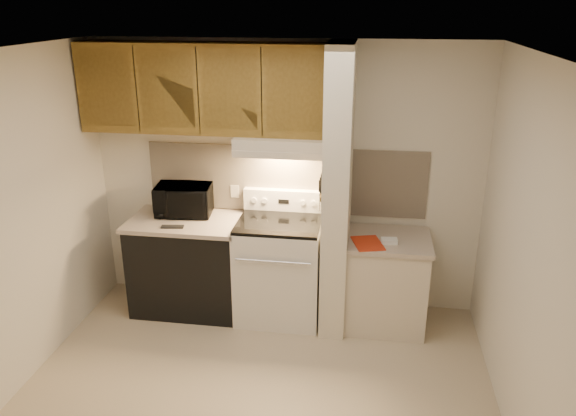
# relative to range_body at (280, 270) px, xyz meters

# --- Properties ---
(floor) EXTENTS (3.60, 3.60, 0.00)m
(floor) POSITION_rel_range_body_xyz_m (0.00, -1.16, -0.46)
(floor) COLOR #C1AF91
(floor) RESTS_ON ground
(ceiling) EXTENTS (3.60, 3.60, 0.00)m
(ceiling) POSITION_rel_range_body_xyz_m (0.00, -1.16, 2.04)
(ceiling) COLOR white
(ceiling) RESTS_ON wall_back
(wall_back) EXTENTS (3.60, 2.50, 0.02)m
(wall_back) POSITION_rel_range_body_xyz_m (0.00, 0.34, 0.79)
(wall_back) COLOR beige
(wall_back) RESTS_ON floor
(wall_left) EXTENTS (0.02, 3.00, 2.50)m
(wall_left) POSITION_rel_range_body_xyz_m (-1.80, -1.16, 0.79)
(wall_left) COLOR beige
(wall_left) RESTS_ON floor
(wall_right) EXTENTS (0.02, 3.00, 2.50)m
(wall_right) POSITION_rel_range_body_xyz_m (1.80, -1.16, 0.79)
(wall_right) COLOR beige
(wall_right) RESTS_ON floor
(backsplash) EXTENTS (2.60, 0.02, 0.63)m
(backsplash) POSITION_rel_range_body_xyz_m (0.00, 0.33, 0.78)
(backsplash) COLOR beige
(backsplash) RESTS_ON wall_back
(range_body) EXTENTS (0.76, 0.65, 0.92)m
(range_body) POSITION_rel_range_body_xyz_m (0.00, 0.00, 0.00)
(range_body) COLOR silver
(range_body) RESTS_ON floor
(oven_window) EXTENTS (0.50, 0.01, 0.30)m
(oven_window) POSITION_rel_range_body_xyz_m (0.00, -0.32, 0.04)
(oven_window) COLOR black
(oven_window) RESTS_ON range_body
(oven_handle) EXTENTS (0.65, 0.02, 0.02)m
(oven_handle) POSITION_rel_range_body_xyz_m (0.00, -0.35, 0.26)
(oven_handle) COLOR silver
(oven_handle) RESTS_ON range_body
(cooktop) EXTENTS (0.74, 0.64, 0.03)m
(cooktop) POSITION_rel_range_body_xyz_m (0.00, 0.00, 0.48)
(cooktop) COLOR black
(cooktop) RESTS_ON range_body
(range_backguard) EXTENTS (0.76, 0.08, 0.20)m
(range_backguard) POSITION_rel_range_body_xyz_m (0.00, 0.28, 0.59)
(range_backguard) COLOR silver
(range_backguard) RESTS_ON range_body
(range_display) EXTENTS (0.10, 0.01, 0.04)m
(range_display) POSITION_rel_range_body_xyz_m (0.00, 0.24, 0.59)
(range_display) COLOR black
(range_display) RESTS_ON range_backguard
(range_knob_left_outer) EXTENTS (0.05, 0.02, 0.05)m
(range_knob_left_outer) POSITION_rel_range_body_xyz_m (-0.28, 0.24, 0.59)
(range_knob_left_outer) COLOR silver
(range_knob_left_outer) RESTS_ON range_backguard
(range_knob_left_inner) EXTENTS (0.05, 0.02, 0.05)m
(range_knob_left_inner) POSITION_rel_range_body_xyz_m (-0.18, 0.24, 0.59)
(range_knob_left_inner) COLOR silver
(range_knob_left_inner) RESTS_ON range_backguard
(range_knob_right_inner) EXTENTS (0.05, 0.02, 0.05)m
(range_knob_right_inner) POSITION_rel_range_body_xyz_m (0.18, 0.24, 0.59)
(range_knob_right_inner) COLOR silver
(range_knob_right_inner) RESTS_ON range_backguard
(range_knob_right_outer) EXTENTS (0.05, 0.02, 0.05)m
(range_knob_right_outer) POSITION_rel_range_body_xyz_m (0.28, 0.24, 0.59)
(range_knob_right_outer) COLOR silver
(range_knob_right_outer) RESTS_ON range_backguard
(dishwasher_front) EXTENTS (1.00, 0.63, 0.87)m
(dishwasher_front) POSITION_rel_range_body_xyz_m (-0.88, 0.01, -0.03)
(dishwasher_front) COLOR black
(dishwasher_front) RESTS_ON floor
(left_countertop) EXTENTS (1.04, 0.67, 0.04)m
(left_countertop) POSITION_rel_range_body_xyz_m (-0.88, 0.01, 0.43)
(left_countertop) COLOR #B5A594
(left_countertop) RESTS_ON dishwasher_front
(spoon_rest) EXTENTS (0.21, 0.09, 0.01)m
(spoon_rest) POSITION_rel_range_body_xyz_m (-0.93, -0.19, 0.46)
(spoon_rest) COLOR black
(spoon_rest) RESTS_ON left_countertop
(teal_jar) EXTENTS (0.10, 0.10, 0.09)m
(teal_jar) POSITION_rel_range_body_xyz_m (-1.23, 0.23, 0.50)
(teal_jar) COLOR #235D59
(teal_jar) RESTS_ON left_countertop
(outlet) EXTENTS (0.08, 0.01, 0.12)m
(outlet) POSITION_rel_range_body_xyz_m (-0.48, 0.32, 0.64)
(outlet) COLOR beige
(outlet) RESTS_ON backsplash
(microwave) EXTENTS (0.55, 0.40, 0.28)m
(microwave) POSITION_rel_range_body_xyz_m (-0.93, 0.15, 0.59)
(microwave) COLOR black
(microwave) RESTS_ON left_countertop
(partition_pillar) EXTENTS (0.22, 0.70, 2.50)m
(partition_pillar) POSITION_rel_range_body_xyz_m (0.51, -0.01, 0.79)
(partition_pillar) COLOR beige
(partition_pillar) RESTS_ON floor
(pillar_trim) EXTENTS (0.01, 0.70, 0.04)m
(pillar_trim) POSITION_rel_range_body_xyz_m (0.39, -0.01, 0.84)
(pillar_trim) COLOR brown
(pillar_trim) RESTS_ON partition_pillar
(knife_strip) EXTENTS (0.02, 0.42, 0.04)m
(knife_strip) POSITION_rel_range_body_xyz_m (0.39, -0.06, 0.86)
(knife_strip) COLOR black
(knife_strip) RESTS_ON partition_pillar
(knife_blade_a) EXTENTS (0.01, 0.03, 0.16)m
(knife_blade_a) POSITION_rel_range_body_xyz_m (0.38, -0.20, 0.76)
(knife_blade_a) COLOR silver
(knife_blade_a) RESTS_ON knife_strip
(knife_handle_a) EXTENTS (0.02, 0.02, 0.10)m
(knife_handle_a) POSITION_rel_range_body_xyz_m (0.38, -0.22, 0.91)
(knife_handle_a) COLOR black
(knife_handle_a) RESTS_ON knife_strip
(knife_blade_b) EXTENTS (0.01, 0.04, 0.18)m
(knife_blade_b) POSITION_rel_range_body_xyz_m (0.38, -0.12, 0.75)
(knife_blade_b) COLOR silver
(knife_blade_b) RESTS_ON knife_strip
(knife_handle_b) EXTENTS (0.02, 0.02, 0.10)m
(knife_handle_b) POSITION_rel_range_body_xyz_m (0.38, -0.14, 0.91)
(knife_handle_b) COLOR black
(knife_handle_b) RESTS_ON knife_strip
(knife_blade_c) EXTENTS (0.01, 0.04, 0.20)m
(knife_blade_c) POSITION_rel_range_body_xyz_m (0.38, -0.06, 0.74)
(knife_blade_c) COLOR silver
(knife_blade_c) RESTS_ON knife_strip
(knife_handle_c) EXTENTS (0.02, 0.02, 0.10)m
(knife_handle_c) POSITION_rel_range_body_xyz_m (0.38, -0.05, 0.91)
(knife_handle_c) COLOR black
(knife_handle_c) RESTS_ON knife_strip
(knife_blade_d) EXTENTS (0.01, 0.04, 0.16)m
(knife_blade_d) POSITION_rel_range_body_xyz_m (0.38, 0.04, 0.76)
(knife_blade_d) COLOR silver
(knife_blade_d) RESTS_ON knife_strip
(knife_handle_d) EXTENTS (0.02, 0.02, 0.10)m
(knife_handle_d) POSITION_rel_range_body_xyz_m (0.38, 0.01, 0.91)
(knife_handle_d) COLOR black
(knife_handle_d) RESTS_ON knife_strip
(knife_blade_e) EXTENTS (0.01, 0.04, 0.18)m
(knife_blade_e) POSITION_rel_range_body_xyz_m (0.38, 0.10, 0.75)
(knife_blade_e) COLOR silver
(knife_blade_e) RESTS_ON knife_strip
(knife_handle_e) EXTENTS (0.02, 0.02, 0.10)m
(knife_handle_e) POSITION_rel_range_body_xyz_m (0.38, 0.10, 0.91)
(knife_handle_e) COLOR black
(knife_handle_e) RESTS_ON knife_strip
(oven_mitt) EXTENTS (0.03, 0.10, 0.23)m
(oven_mitt) POSITION_rel_range_body_xyz_m (0.38, 0.17, 0.67)
(oven_mitt) COLOR gray
(oven_mitt) RESTS_ON partition_pillar
(right_cab_base) EXTENTS (0.70, 0.60, 0.81)m
(right_cab_base) POSITION_rel_range_body_xyz_m (0.97, -0.01, -0.06)
(right_cab_base) COLOR beige
(right_cab_base) RESTS_ON floor
(right_countertop) EXTENTS (0.74, 0.64, 0.04)m
(right_countertop) POSITION_rel_range_body_xyz_m (0.97, -0.01, 0.37)
(right_countertop) COLOR #B5A594
(right_countertop) RESTS_ON right_cab_base
(red_folder) EXTENTS (0.31, 0.36, 0.01)m
(red_folder) POSITION_rel_range_body_xyz_m (0.79, -0.16, 0.40)
(red_folder) COLOR #B72C12
(red_folder) RESTS_ON right_countertop
(white_box) EXTENTS (0.14, 0.10, 0.04)m
(white_box) POSITION_rel_range_body_xyz_m (0.97, -0.11, 0.41)
(white_box) COLOR white
(white_box) RESTS_ON right_countertop
(range_hood) EXTENTS (0.78, 0.44, 0.15)m
(range_hood) POSITION_rel_range_body_xyz_m (0.00, 0.12, 1.17)
(range_hood) COLOR beige
(range_hood) RESTS_ON upper_cabinets
(hood_lip) EXTENTS (0.78, 0.04, 0.06)m
(hood_lip) POSITION_rel_range_body_xyz_m (0.00, -0.08, 1.12)
(hood_lip) COLOR beige
(hood_lip) RESTS_ON range_hood
(upper_cabinets) EXTENTS (2.18, 0.33, 0.77)m
(upper_cabinets) POSITION_rel_range_body_xyz_m (-0.69, 0.17, 1.62)
(upper_cabinets) COLOR brown
(upper_cabinets) RESTS_ON wall_back
(cab_door_a) EXTENTS (0.46, 0.01, 0.63)m
(cab_door_a) POSITION_rel_range_body_xyz_m (-1.51, 0.01, 1.62)
(cab_door_a) COLOR brown
(cab_door_a) RESTS_ON upper_cabinets
(cab_gap_a) EXTENTS (0.01, 0.01, 0.73)m
(cab_gap_a) POSITION_rel_range_body_xyz_m (-1.23, 0.01, 1.62)
(cab_gap_a) COLOR black
(cab_gap_a) RESTS_ON upper_cabinets
(cab_door_b) EXTENTS (0.46, 0.01, 0.63)m
(cab_door_b) POSITION_rel_range_body_xyz_m (-0.96, 0.01, 1.62)
(cab_door_b) COLOR brown
(cab_door_b) RESTS_ON upper_cabinets
(cab_gap_b) EXTENTS (0.01, 0.01, 0.73)m
(cab_gap_b) POSITION_rel_range_body_xyz_m (-0.69, 0.01, 1.62)
(cab_gap_b) COLOR black
(cab_gap_b) RESTS_ON upper_cabinets
(cab_door_c) EXTENTS (0.46, 0.01, 0.63)m
(cab_door_c) POSITION_rel_range_body_xyz_m (-0.42, 0.01, 1.62)
(cab_door_c) COLOR brown
(cab_door_c) RESTS_ON upper_cabinets
(cab_gap_c) EXTENTS (0.01, 0.01, 0.73)m
(cab_gap_c) POSITION_rel_range_body_xyz_m (-0.14, 0.01, 1.62)
(cab_gap_c) COLOR black
(cab_gap_c) RESTS_ON upper_cabinets
(cab_door_d) EXTENTS (0.46, 0.01, 0.63)m
(cab_door_d) POSITION_rel_range_body_xyz_m (0.13, 0.01, 1.62)
(cab_door_d) COLOR brown
(cab_door_d) RESTS_ON upper_cabinets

